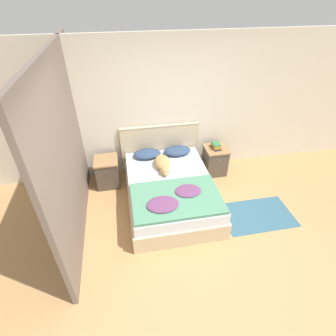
% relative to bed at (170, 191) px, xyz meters
% --- Properties ---
extents(ground_plane, '(16.00, 16.00, 0.00)m').
position_rel_bed_xyz_m(ground_plane, '(0.05, -1.05, -0.24)').
color(ground_plane, tan).
extents(wall_back, '(9.00, 0.06, 2.55)m').
position_rel_bed_xyz_m(wall_back, '(0.05, 1.08, 1.03)').
color(wall_back, beige).
rests_on(wall_back, ground_plane).
extents(wall_side_left, '(0.06, 3.10, 2.55)m').
position_rel_bed_xyz_m(wall_side_left, '(-1.46, -0.00, 1.03)').
color(wall_side_left, '#706056').
rests_on(wall_side_left, ground_plane).
extents(bed, '(1.43, 1.96, 0.49)m').
position_rel_bed_xyz_m(bed, '(0.00, 0.00, 0.00)').
color(bed, '#C6B28E').
rests_on(bed, ground_plane).
extents(headboard, '(1.51, 0.06, 1.00)m').
position_rel_bed_xyz_m(headboard, '(0.00, 1.00, 0.28)').
color(headboard, '#C6B28E').
rests_on(headboard, ground_plane).
extents(nightstand_left, '(0.43, 0.45, 0.55)m').
position_rel_bed_xyz_m(nightstand_left, '(-1.05, 0.72, 0.04)').
color(nightstand_left, '#4C4238').
rests_on(nightstand_left, ground_plane).
extents(nightstand_right, '(0.43, 0.45, 0.55)m').
position_rel_bed_xyz_m(nightstand_right, '(1.05, 0.72, 0.04)').
color(nightstand_right, '#4C4238').
rests_on(nightstand_right, ground_plane).
extents(pillow_left, '(0.51, 0.34, 0.13)m').
position_rel_bed_xyz_m(pillow_left, '(-0.29, 0.76, 0.31)').
color(pillow_left, navy).
rests_on(pillow_left, bed).
extents(pillow_right, '(0.51, 0.34, 0.13)m').
position_rel_bed_xyz_m(pillow_right, '(0.29, 0.76, 0.31)').
color(pillow_right, navy).
rests_on(pillow_right, bed).
extents(quilt, '(1.34, 0.89, 0.09)m').
position_rel_bed_xyz_m(quilt, '(-0.01, -0.50, 0.28)').
color(quilt, '#4C8466').
rests_on(quilt, bed).
extents(dog, '(0.27, 0.64, 0.18)m').
position_rel_bed_xyz_m(dog, '(-0.06, 0.36, 0.33)').
color(dog, tan).
rests_on(dog, bed).
extents(book_stack, '(0.16, 0.25, 0.11)m').
position_rel_bed_xyz_m(book_stack, '(1.04, 0.74, 0.36)').
color(book_stack, '#232328').
rests_on(book_stack, nightstand_right).
extents(rug, '(1.16, 0.73, 0.00)m').
position_rel_bed_xyz_m(rug, '(1.36, -0.59, -0.24)').
color(rug, '#335B70').
rests_on(rug, ground_plane).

